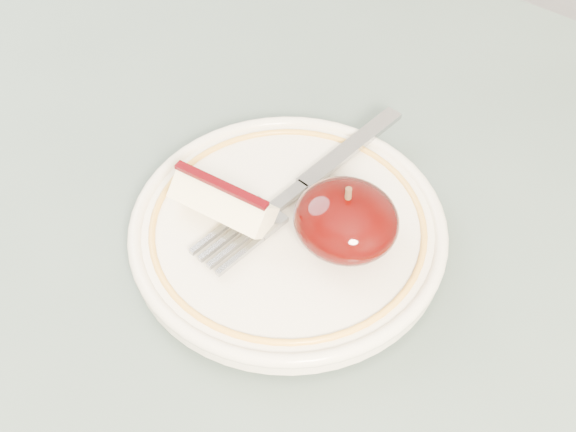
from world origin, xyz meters
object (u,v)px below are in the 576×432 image
Objects in this scene: apple_half at (346,220)px; fork at (301,186)px; table at (148,400)px; plate at (288,230)px.

fork is at bearing 158.01° from apple_half.
fork is at bearing 78.64° from table.
apple_half reaches higher than fork.
table is at bearing 176.05° from fork.
table is 4.42× the size of plate.
plate is at bearing 70.72° from table.
table is 4.82× the size of fork.
fork is at bearing 109.52° from plate.
fork is (0.03, 0.14, 0.11)m from table.
apple_half is 0.35× the size of fork.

